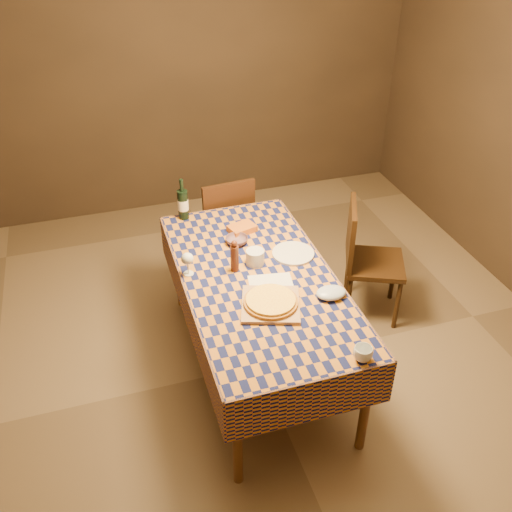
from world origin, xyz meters
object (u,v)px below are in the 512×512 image
at_px(cutting_board, 271,304).
at_px(pizza, 271,301).
at_px(white_plate, 293,253).
at_px(dining_table, 258,287).
at_px(chair_right, 365,255).
at_px(chair_far, 225,222).
at_px(bowl, 237,240).
at_px(wine_bottle, 183,204).

xyz_separation_m(cutting_board, pizza, (0.00, 0.00, 0.03)).
distance_m(pizza, white_plate, 0.56).
bearing_deg(dining_table, chair_right, 20.35).
height_order(pizza, chair_far, chair_far).
bearing_deg(pizza, chair_right, 33.71).
bearing_deg(white_plate, cutting_board, -124.10).
bearing_deg(cutting_board, dining_table, 86.86).
relative_size(bowl, white_plate, 0.54).
xyz_separation_m(bowl, wine_bottle, (-0.28, 0.45, 0.09)).
bearing_deg(wine_bottle, chair_far, 33.64).
bearing_deg(chair_right, dining_table, -159.65).
height_order(wine_bottle, chair_far, wine_bottle).
height_order(pizza, white_plate, pizza).
xyz_separation_m(cutting_board, white_plate, (0.31, 0.46, -0.00)).
xyz_separation_m(white_plate, chair_right, (0.64, 0.17, -0.26)).
height_order(dining_table, white_plate, white_plate).
bearing_deg(cutting_board, chair_right, 33.71).
bearing_deg(chair_far, pizza, -93.39).
distance_m(pizza, chair_right, 1.18).
relative_size(pizza, white_plate, 1.28).
bearing_deg(dining_table, chair_far, 86.54).
bearing_deg(pizza, cutting_board, 180.00).
height_order(dining_table, cutting_board, cutting_board).
xyz_separation_m(dining_table, wine_bottle, (-0.30, 0.86, 0.19)).
bearing_deg(chair_far, bowl, -97.42).
bearing_deg(white_plate, wine_bottle, 131.00).
distance_m(white_plate, chair_far, 0.99).
height_order(wine_bottle, chair_right, wine_bottle).
relative_size(cutting_board, pizza, 0.94).
xyz_separation_m(dining_table, pizza, (-0.02, -0.29, 0.11)).
xyz_separation_m(dining_table, white_plate, (0.30, 0.17, 0.08)).
bearing_deg(bowl, wine_bottle, 121.83).
bearing_deg(dining_table, cutting_board, -93.14).
bearing_deg(pizza, bowl, 90.59).
bearing_deg(cutting_board, bowl, 90.59).
xyz_separation_m(dining_table, cutting_board, (-0.02, -0.29, 0.09)).
relative_size(pizza, chair_far, 0.39).
bearing_deg(cutting_board, wine_bottle, 103.88).
bearing_deg(bowl, pizza, -89.41).
distance_m(cutting_board, pizza, 0.03).
distance_m(dining_table, cutting_board, 0.30).
bearing_deg(bowl, white_plate, -36.96).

